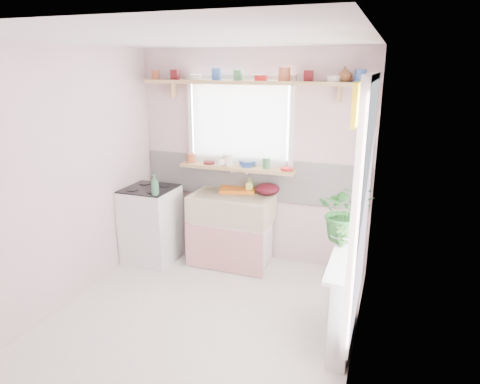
% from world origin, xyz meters
% --- Properties ---
extents(room, '(3.20, 3.20, 3.20)m').
position_xyz_m(room, '(0.66, 0.86, 1.37)').
color(room, white).
rests_on(room, ground).
extents(sink_unit, '(0.95, 0.65, 1.11)m').
position_xyz_m(sink_unit, '(-0.15, 1.29, 0.43)').
color(sink_unit, white).
rests_on(sink_unit, ground).
extents(cooker, '(0.58, 0.58, 0.93)m').
position_xyz_m(cooker, '(-1.10, 1.05, 0.46)').
color(cooker, white).
rests_on(cooker, ground).
extents(radiator_ledge, '(0.22, 0.95, 0.78)m').
position_xyz_m(radiator_ledge, '(1.30, 0.20, 0.40)').
color(radiator_ledge, white).
rests_on(radiator_ledge, ground).
extents(windowsill, '(1.40, 0.22, 0.04)m').
position_xyz_m(windowsill, '(-0.15, 1.48, 1.14)').
color(windowsill, tan).
rests_on(windowsill, room).
extents(pine_shelf, '(2.52, 0.24, 0.04)m').
position_xyz_m(pine_shelf, '(0.00, 1.47, 2.12)').
color(pine_shelf, tan).
rests_on(pine_shelf, room).
extents(shelf_crockery, '(2.47, 0.11, 0.12)m').
position_xyz_m(shelf_crockery, '(-0.02, 1.47, 2.19)').
color(shelf_crockery, '#A55133').
rests_on(shelf_crockery, pine_shelf).
extents(sill_crockery, '(1.35, 0.11, 0.12)m').
position_xyz_m(sill_crockery, '(-0.20, 1.48, 1.21)').
color(sill_crockery, '#A55133').
rests_on(sill_crockery, windowsill).
extents(dish_tray, '(0.48, 0.41, 0.04)m').
position_xyz_m(dish_tray, '(-0.15, 1.50, 0.87)').
color(dish_tray, orange).
rests_on(dish_tray, sink_unit).
extents(colander, '(0.37, 0.37, 0.13)m').
position_xyz_m(colander, '(0.22, 1.50, 0.91)').
color(colander, '#4F0D19').
rests_on(colander, sink_unit).
extents(jade_plant, '(0.55, 0.50, 0.53)m').
position_xyz_m(jade_plant, '(1.21, 0.60, 1.04)').
color(jade_plant, '#296528').
rests_on(jade_plant, radiator_ledge).
extents(fruit_bowl, '(0.33, 0.33, 0.07)m').
position_xyz_m(fruit_bowl, '(1.21, 0.59, 0.81)').
color(fruit_bowl, silver).
rests_on(fruit_bowl, radiator_ledge).
extents(herb_pot, '(0.11, 0.08, 0.21)m').
position_xyz_m(herb_pot, '(1.21, 0.42, 0.88)').
color(herb_pot, '#3E702D').
rests_on(herb_pot, radiator_ledge).
extents(soap_bottle_sink, '(0.10, 0.10, 0.18)m').
position_xyz_m(soap_bottle_sink, '(-0.00, 1.50, 0.94)').
color(soap_bottle_sink, '#C3CE5B').
rests_on(soap_bottle_sink, sink_unit).
extents(sill_cup, '(0.12, 0.12, 0.09)m').
position_xyz_m(sill_cup, '(-0.34, 1.42, 1.21)').
color(sill_cup, white).
rests_on(sill_cup, windowsill).
extents(sill_bowl, '(0.27, 0.27, 0.06)m').
position_xyz_m(sill_bowl, '(-0.04, 1.54, 1.19)').
color(sill_bowl, '#2F5299').
rests_on(sill_bowl, windowsill).
extents(shelf_vase, '(0.19, 0.19, 0.15)m').
position_xyz_m(shelf_vase, '(1.02, 1.53, 2.22)').
color(shelf_vase, '#93572D').
rests_on(shelf_vase, pine_shelf).
extents(cooker_bottle, '(0.11, 0.11, 0.23)m').
position_xyz_m(cooker_bottle, '(-0.88, 0.83, 1.03)').
color(cooker_bottle, '#3A744B').
rests_on(cooker_bottle, cooker).
extents(fruit, '(0.20, 0.14, 0.10)m').
position_xyz_m(fruit, '(1.22, 0.60, 0.87)').
color(fruit, orange).
rests_on(fruit, fruit_bowl).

